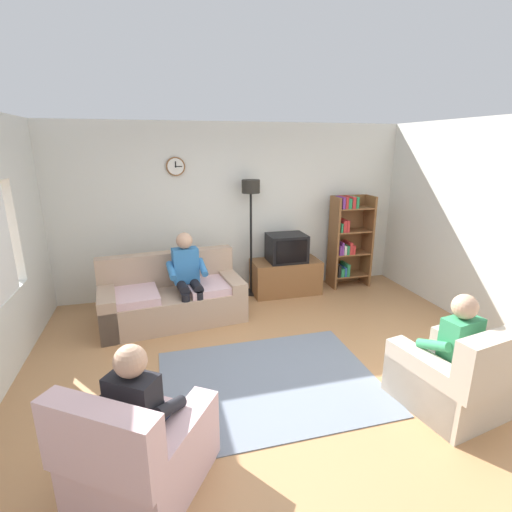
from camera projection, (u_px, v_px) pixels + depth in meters
The scene contains 13 objects.
ground_plane at pixel (288, 375), 4.03m from camera, with size 12.00×12.00×0.00m, color #B27F51.
back_wall_assembly at pixel (235, 210), 6.11m from camera, with size 6.20×0.17×2.70m.
couch at pixel (172, 299), 5.23m from camera, with size 1.99×1.09×0.90m.
tv_stand at pixel (285, 276), 6.22m from camera, with size 1.10×0.56×0.55m.
tv at pixel (287, 248), 6.06m from camera, with size 0.60×0.49×0.44m.
bookshelf at pixel (348, 239), 6.41m from camera, with size 0.68×0.36×1.56m.
floor_lamp at pixel (251, 206), 5.84m from camera, with size 0.28×0.28×1.85m.
armchair_near_window at pixel (140, 452), 2.64m from camera, with size 1.16×1.18×0.90m.
armchair_near_bookshelf at pixel (453, 379), 3.47m from camera, with size 0.94×1.01×0.90m.
area_rug at pixel (270, 381), 3.91m from camera, with size 2.20×1.70×0.01m, color slate.
person_on_couch at pixel (187, 273), 5.07m from camera, with size 0.54×0.57×1.24m.
person_in_left_armchair at pixel (143, 406), 2.64m from camera, with size 0.61×0.64×1.12m.
person_in_right_armchair at pixel (450, 344), 3.46m from camera, with size 0.56×0.58×1.12m.
Camera 1 is at (-1.24, -3.30, 2.35)m, focal length 26.50 mm.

